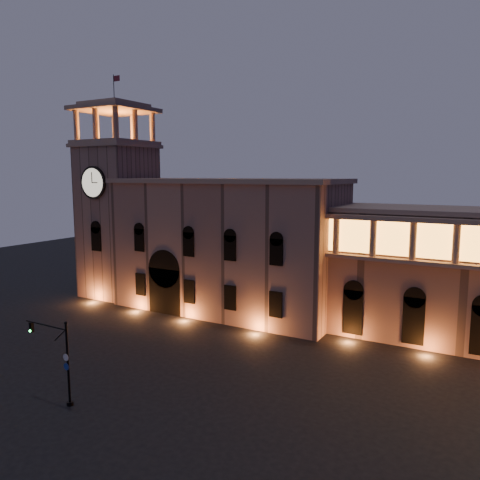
% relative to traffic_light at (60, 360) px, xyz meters
% --- Properties ---
extents(ground, '(160.00, 160.00, 0.00)m').
position_rel_traffic_light_xyz_m(ground, '(-0.14, 7.17, -3.61)').
color(ground, black).
rests_on(ground, ground).
extents(government_building, '(30.80, 12.80, 17.60)m').
position_rel_traffic_light_xyz_m(government_building, '(-2.21, 29.10, 5.17)').
color(government_building, '#8B685B').
rests_on(government_building, ground).
extents(clock_tower, '(9.80, 9.80, 32.40)m').
position_rel_traffic_light_xyz_m(clock_tower, '(-20.64, 28.15, 8.89)').
color(clock_tower, '#8B685B').
rests_on(clock_tower, ground).
extents(traffic_light, '(5.01, 0.53, 6.86)m').
position_rel_traffic_light_xyz_m(traffic_light, '(0.00, 0.00, 0.00)').
color(traffic_light, black).
rests_on(traffic_light, ground).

